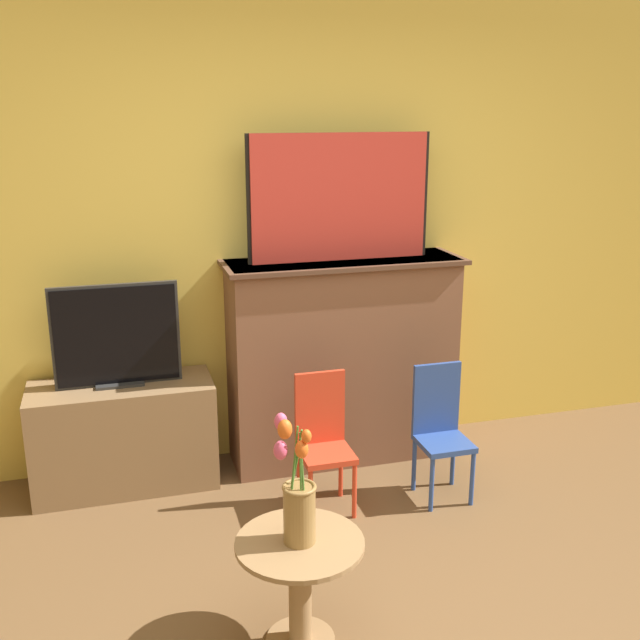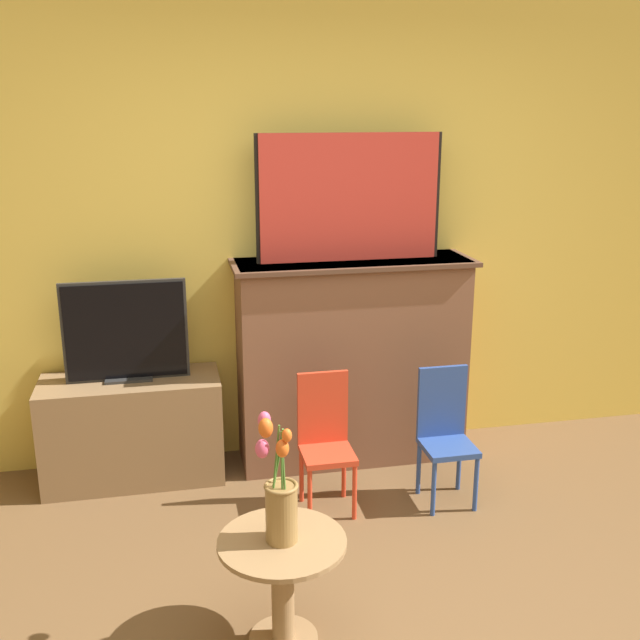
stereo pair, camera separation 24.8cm
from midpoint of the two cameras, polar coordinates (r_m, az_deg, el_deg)
name	(u,v)px [view 1 (the left image)]	position (r m, az deg, el deg)	size (l,w,h in m)	color
wall_back	(294,227)	(4.32, -3.69, 7.04)	(8.00, 0.06, 2.70)	#EAC651
fireplace_mantel	(342,358)	(4.34, 0.09, -2.95)	(1.36, 0.43, 1.19)	brown
painting	(340,197)	(4.13, -0.22, 9.31)	(1.03, 0.03, 0.69)	black
tv_stand	(124,435)	(4.29, -16.33, -8.46)	(0.97, 0.41, 0.59)	olive
tv_monitor	(116,337)	(4.10, -16.94, -1.25)	(0.66, 0.12, 0.55)	#2D2D2D
chair_red	(323,436)	(3.88, -1.60, -8.85)	(0.26, 0.26, 0.72)	red
chair_blue	(440,426)	(4.03, 7.39, -8.01)	(0.26, 0.26, 0.72)	#2D4C99
side_table	(300,577)	(3.02, -4.03, -18.97)	(0.49, 0.49, 0.45)	#99754C
vase_tulips	(297,499)	(2.84, -4.31, -13.45)	(0.16, 0.17, 0.51)	olive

